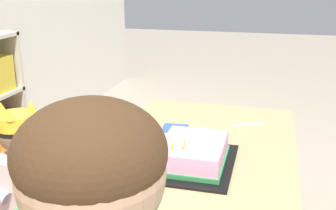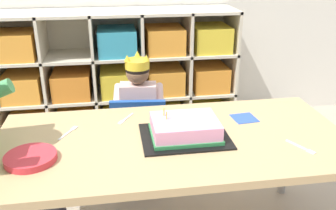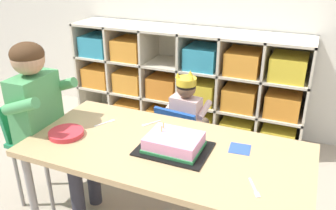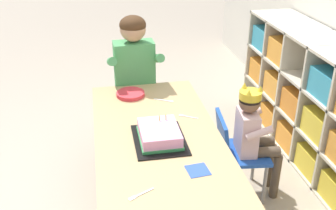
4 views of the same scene
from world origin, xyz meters
name	(u,v)px [view 4 (image 4 of 4)]	position (x,y,z in m)	size (l,w,h in m)	color
storage_cubby_shelf	(325,113)	(-0.33, 1.28, 0.44)	(2.10, 0.40, 0.94)	beige
activity_table	(158,143)	(0.00, 0.00, 0.53)	(1.54, 0.73, 0.58)	tan
classroom_chair_blue	(236,149)	(-0.11, 0.53, 0.35)	(0.36, 0.36, 0.59)	#1E4CA8
child_with_crown	(253,130)	(-0.10, 0.64, 0.50)	(0.31, 0.31, 0.81)	beige
classroom_chair_adult_side	(135,94)	(-0.88, -0.04, 0.46)	(0.34, 0.31, 0.71)	#238451
adult_helper_seated	(136,72)	(-0.77, -0.04, 0.68)	(0.44, 0.41, 1.09)	#4C9E5B
birthday_cake_on_tray	(159,135)	(0.05, 0.00, 0.62)	(0.38, 0.29, 0.12)	black
paper_plate_stack	(130,94)	(-0.58, -0.10, 0.60)	(0.20, 0.20, 0.03)	#DB333D
paper_napkin_square	(198,170)	(0.37, 0.14, 0.59)	(0.11, 0.11, 0.00)	#3356B7
fork_by_napkin	(187,116)	(-0.20, 0.22, 0.59)	(0.08, 0.12, 0.00)	white
fork_near_cake_tray	(140,195)	(0.51, -0.17, 0.59)	(0.08, 0.13, 0.00)	white
fork_scattered_mid_table	(165,100)	(-0.45, 0.12, 0.59)	(0.08, 0.13, 0.00)	white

